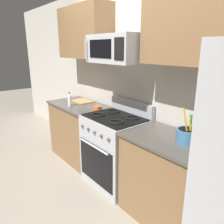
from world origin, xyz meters
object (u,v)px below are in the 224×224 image
utensil_crock (187,135)px  cutting_board (82,101)px  range_oven (115,149)px  microwave (117,49)px  bottle_vinegar (70,100)px  prep_bowl (97,107)px

utensil_crock → cutting_board: utensil_crock is taller
range_oven → microwave: bearing=90.1°
utensil_crock → bottle_vinegar: size_ratio=1.60×
microwave → cutting_board: (-1.01, 0.10, -0.83)m
utensil_crock → prep_bowl: 1.47m
utensil_crock → prep_bowl: size_ratio=2.69×
range_oven → utensil_crock: bearing=2.2°
range_oven → microwave: (-0.00, 0.03, 1.27)m
range_oven → utensil_crock: 1.11m
utensil_crock → prep_bowl: (-1.47, 0.02, -0.05)m
microwave → prep_bowl: microwave is taller
microwave → prep_bowl: 0.94m
microwave → prep_bowl: bearing=176.3°
cutting_board → bottle_vinegar: bearing=-65.8°
utensil_crock → bottle_vinegar: 1.87m
utensil_crock → range_oven: bearing=-177.8°
microwave → cutting_board: microwave is taller
microwave → cutting_board: 1.31m
microwave → utensil_crock: microwave is taller
microwave → bottle_vinegar: (-0.87, -0.19, -0.74)m
utensil_crock → cutting_board: (-2.00, 0.09, -0.06)m
microwave → utensil_crock: size_ratio=2.17×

